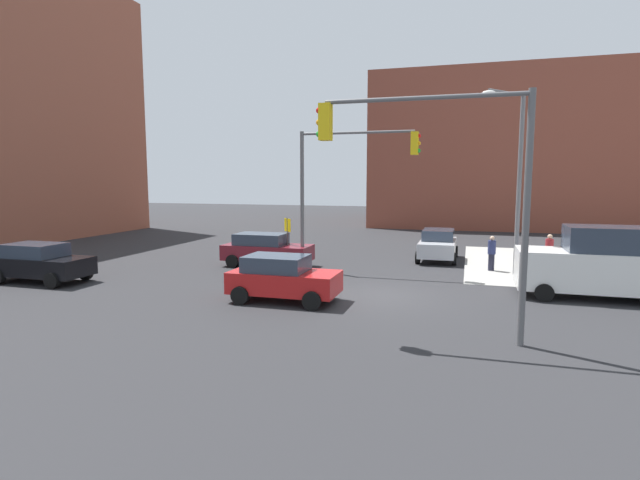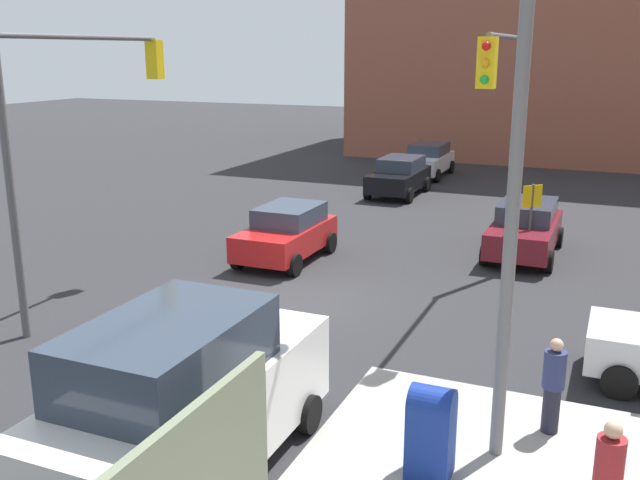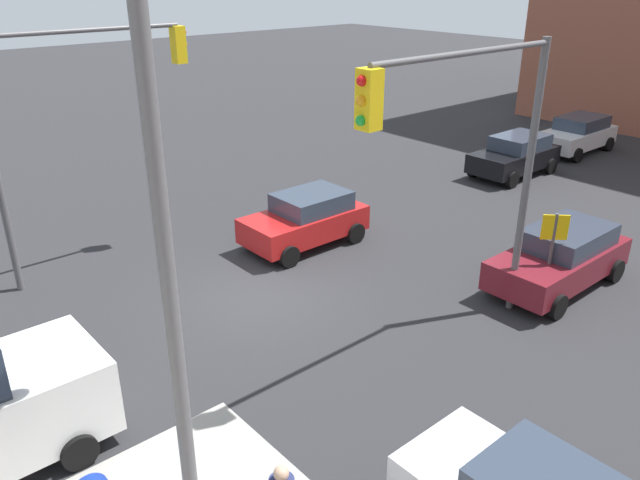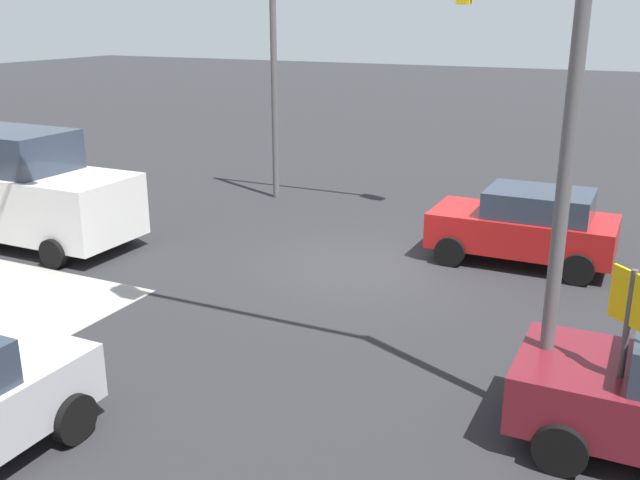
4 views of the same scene
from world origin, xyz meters
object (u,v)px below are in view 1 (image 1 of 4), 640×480
at_px(hatchback_black, 40,262).
at_px(coupe_maroon, 266,249).
at_px(traffic_signal_se_corner, 440,166).
at_px(hatchback_silver, 438,244).
at_px(street_lamp_corner, 515,170).
at_px(sedan_red, 283,278).
at_px(traffic_signal_nw_corner, 346,171).
at_px(pedestrian_waiting, 549,252).
at_px(pedestrian_crossing, 492,253).
at_px(mailbox_blue, 542,262).
at_px(van_white_delivery, 600,264).

height_order(hatchback_black, coupe_maroon, same).
height_order(traffic_signal_se_corner, hatchback_silver, traffic_signal_se_corner).
distance_m(street_lamp_corner, sedan_red, 11.57).
height_order(traffic_signal_nw_corner, hatchback_black, traffic_signal_nw_corner).
bearing_deg(traffic_signal_se_corner, pedestrian_waiting, 69.50).
xyz_separation_m(traffic_signal_nw_corner, traffic_signal_se_corner, (4.72, -9.00, 0.00)).
bearing_deg(pedestrian_crossing, traffic_signal_nw_corner, -31.81).
bearing_deg(sedan_red, hatchback_black, 179.18).
relative_size(street_lamp_corner, hatchback_black, 1.97).
relative_size(hatchback_silver, hatchback_black, 0.97).
bearing_deg(traffic_signal_se_corner, coupe_maroon, 133.92).
relative_size(hatchback_black, pedestrian_waiting, 2.36).
bearing_deg(street_lamp_corner, hatchback_black, -159.26).
bearing_deg(mailbox_blue, van_white_delivery, -65.02).
height_order(mailbox_blue, pedestrian_waiting, pedestrian_waiting).
distance_m(traffic_signal_se_corner, pedestrian_crossing, 11.78).
bearing_deg(coupe_maroon, pedestrian_waiting, 11.76).
distance_m(van_white_delivery, pedestrian_crossing, 5.87).
relative_size(sedan_red, pedestrian_crossing, 2.31).
xyz_separation_m(traffic_signal_nw_corner, coupe_maroon, (-4.09, 0.14, -3.79)).
xyz_separation_m(hatchback_silver, coupe_maroon, (-8.04, -4.30, 0.00)).
bearing_deg(hatchback_silver, hatchback_black, -145.72).
distance_m(coupe_maroon, van_white_delivery, 14.43).
bearing_deg(pedestrian_crossing, coupe_maroon, -38.85).
distance_m(hatchback_black, pedestrian_waiting, 22.67).
distance_m(sedan_red, van_white_delivery, 11.39).
xyz_separation_m(coupe_maroon, pedestrian_waiting, (13.25, 2.76, 0.05)).
xyz_separation_m(mailbox_blue, van_white_delivery, (1.49, -3.20, 0.52)).
xyz_separation_m(coupe_maroon, pedestrian_crossing, (10.65, 1.86, 0.01)).
height_order(traffic_signal_nw_corner, hatchback_silver, traffic_signal_nw_corner).
bearing_deg(traffic_signal_nw_corner, street_lamp_corner, 7.83).
relative_size(traffic_signal_nw_corner, hatchback_black, 1.60).
distance_m(hatchback_black, pedestrian_crossing, 19.92).
bearing_deg(traffic_signal_nw_corner, van_white_delivery, -15.03).
xyz_separation_m(street_lamp_corner, van_white_delivery, (2.72, -3.71, -3.42)).
xyz_separation_m(traffic_signal_se_corner, street_lamp_corner, (2.62, 10.01, 0.06)).
bearing_deg(traffic_signal_se_corner, traffic_signal_nw_corner, 117.66).
bearing_deg(hatchback_silver, sedan_red, -113.53).
relative_size(hatchback_silver, pedestrian_waiting, 2.30).
height_order(hatchback_black, van_white_delivery, van_white_delivery).
distance_m(hatchback_silver, van_white_delivery, 9.41).
xyz_separation_m(sedan_red, coupe_maroon, (-3.35, 6.46, 0.00)).
distance_m(coupe_maroon, pedestrian_waiting, 13.54).
distance_m(hatchback_silver, hatchback_black, 18.83).
height_order(hatchback_black, pedestrian_crossing, pedestrian_crossing).
bearing_deg(traffic_signal_se_corner, van_white_delivery, 49.71).
bearing_deg(sedan_red, pedestrian_waiting, 42.96).
height_order(traffic_signal_nw_corner, pedestrian_waiting, traffic_signal_nw_corner).
height_order(mailbox_blue, hatchback_black, hatchback_black).
relative_size(traffic_signal_se_corner, coupe_maroon, 1.50).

